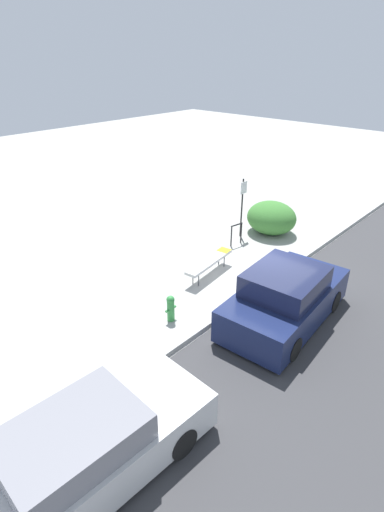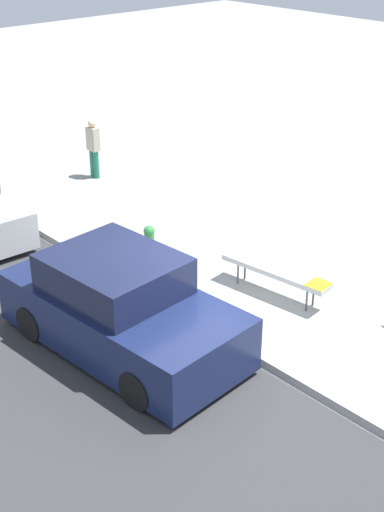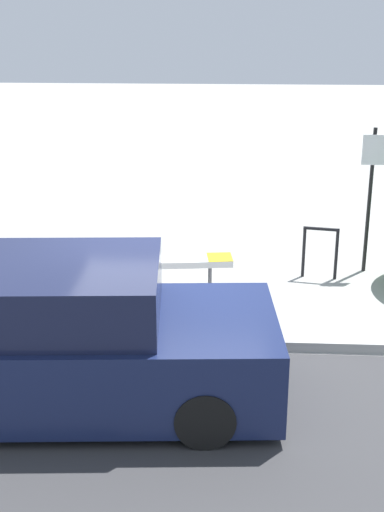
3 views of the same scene
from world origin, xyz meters
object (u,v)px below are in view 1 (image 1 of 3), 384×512
object	(u,v)px
fire_hydrant	(171,307)
parked_car_far	(84,453)
bench	(209,262)
sign_post	(242,202)
bike_rack	(236,232)
parked_car_near	(285,299)

from	to	relation	value
fire_hydrant	parked_car_far	bearing A→B (deg)	-152.50
bench	sign_post	world-z (taller)	sign_post
sign_post	parked_car_far	xyz separation A→B (m)	(-9.90, -4.06, -0.74)
bench	bike_rack	size ratio (longest dim) A/B	2.65
bike_rack	parked_car_near	distance (m)	4.83
sign_post	fire_hydrant	bearing A→B (deg)	-161.72
bike_rack	fire_hydrant	world-z (taller)	bike_rack
bike_rack	parked_car_far	world-z (taller)	parked_car_far
bike_rack	fire_hydrant	distance (m)	5.24
sign_post	parked_car_near	size ratio (longest dim) A/B	0.54
bench	parked_car_near	world-z (taller)	parked_car_near
parked_car_near	parked_car_far	world-z (taller)	parked_car_near
fire_hydrant	parked_car_near	bearing A→B (deg)	-47.89
bench	bike_rack	xyz separation A→B (m)	(2.42, 0.74, 0.02)
fire_hydrant	bike_rack	bearing A→B (deg)	17.32
sign_post	fire_hydrant	distance (m)	6.14
bench	parked_car_near	xyz separation A→B (m)	(-0.55, -3.07, 0.22)
bike_rack	sign_post	size ratio (longest dim) A/B	0.36
sign_post	parked_car_far	size ratio (longest dim) A/B	0.49
parked_car_near	parked_car_far	bearing A→B (deg)	175.20
sign_post	fire_hydrant	world-z (taller)	sign_post
sign_post	parked_car_near	bearing A→B (deg)	-131.99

